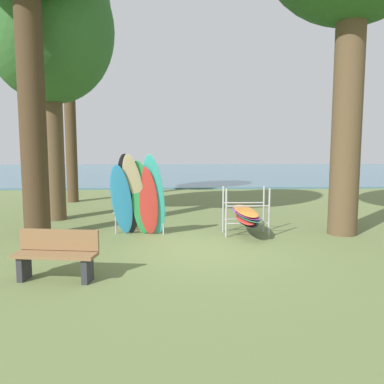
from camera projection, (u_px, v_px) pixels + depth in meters
name	position (u px, v px, depth m)	size (l,w,h in m)	color
ground_plane	(203.00, 248.00, 8.46)	(80.00, 80.00, 0.00)	olive
lake_water	(181.00, 171.00, 39.08)	(80.00, 36.00, 0.10)	#477084
tree_mid_behind	(66.00, 11.00, 15.26)	(3.56, 3.56, 10.00)	#4C3823
tree_far_left_back	(50.00, 32.00, 11.37)	(3.88, 3.88, 8.10)	brown
leaning_board_pile	(138.00, 198.00, 9.46)	(1.48, 1.15, 2.14)	#2D8ED1
board_storage_rack	(246.00, 215.00, 9.81)	(1.15, 2.13, 1.25)	#9EA0A5
park_bench	(57.00, 254.00, 6.38)	(1.44, 0.61, 0.85)	#2D2D33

